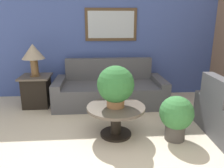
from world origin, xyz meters
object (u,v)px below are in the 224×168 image
at_px(potted_plant_on_table, 116,85).
at_px(potted_plant_floor, 176,116).
at_px(coffee_table, 116,114).
at_px(table_lamp, 33,53).
at_px(side_table, 37,91).
at_px(couch_main, 110,90).

height_order(potted_plant_on_table, potted_plant_floor, potted_plant_on_table).
distance_m(coffee_table, potted_plant_floor, 0.84).
bearing_deg(table_lamp, potted_plant_floor, -32.95).
bearing_deg(table_lamp, potted_plant_on_table, -42.06).
height_order(side_table, potted_plant_floor, potted_plant_floor).
xyz_separation_m(side_table, potted_plant_floor, (2.27, -1.47, 0.05)).
xyz_separation_m(coffee_table, potted_plant_on_table, (-0.01, -0.01, 0.44)).
bearing_deg(couch_main, potted_plant_on_table, -90.10).
distance_m(couch_main, potted_plant_on_table, 1.41).
relative_size(table_lamp, potted_plant_on_table, 1.03).
distance_m(table_lamp, potted_plant_on_table, 1.95).
bearing_deg(table_lamp, side_table, 0.00).
bearing_deg(potted_plant_floor, potted_plant_on_table, 168.24).
height_order(couch_main, potted_plant_on_table, potted_plant_on_table).
relative_size(coffee_table, table_lamp, 1.37).
xyz_separation_m(couch_main, table_lamp, (-1.44, -0.02, 0.76)).
distance_m(side_table, potted_plant_on_table, 1.99).
bearing_deg(table_lamp, coffee_table, -41.73).
distance_m(side_table, potted_plant_floor, 2.70).
bearing_deg(couch_main, potted_plant_floor, -61.02).
relative_size(side_table, table_lamp, 1.00).
xyz_separation_m(potted_plant_on_table, potted_plant_floor, (0.83, -0.17, -0.40)).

